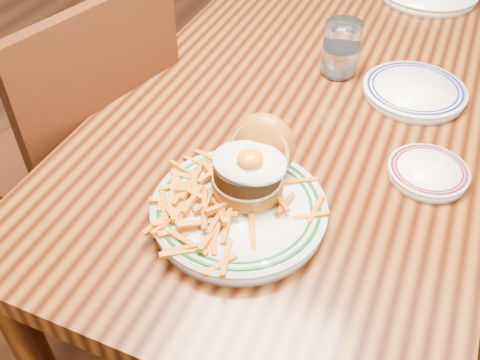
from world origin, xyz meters
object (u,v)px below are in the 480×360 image
at_px(table, 314,110).
at_px(side_plate, 428,172).
at_px(main_plate, 243,194).
at_px(chair_left, 88,152).

distance_m(table, side_plate, 0.40).
relative_size(table, main_plate, 4.94).
distance_m(main_plate, side_plate, 0.37).
xyz_separation_m(table, main_plate, (0.00, -0.47, 0.13)).
relative_size(chair_left, main_plate, 3.03).
bearing_deg(chair_left, side_plate, 13.72).
distance_m(chair_left, side_plate, 0.88).
relative_size(main_plate, side_plate, 2.00).
distance_m(chair_left, main_plate, 0.66).
bearing_deg(main_plate, chair_left, 156.91).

